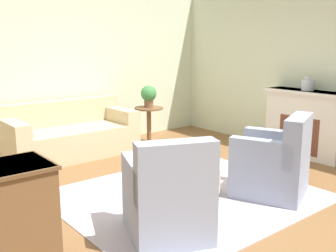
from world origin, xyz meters
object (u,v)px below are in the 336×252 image
(armchair_right, at_px, (275,165))
(vase_mantel_near, at_px, (308,85))
(armchair_left, at_px, (168,199))
(side_table, at_px, (149,119))
(ottoman_table, at_px, (185,178))
(potted_plant_on_side_table, at_px, (149,95))
(couch, at_px, (71,136))

(armchair_right, distance_m, vase_mantel_near, 2.07)
(armchair_left, bearing_deg, side_table, 56.52)
(ottoman_table, xyz_separation_m, potted_plant_on_side_table, (1.24, 2.37, 0.63))
(armchair_right, bearing_deg, armchair_left, 180.00)
(armchair_right, bearing_deg, potted_plant_on_side_table, 83.81)
(vase_mantel_near, distance_m, potted_plant_on_side_table, 2.67)
(couch, height_order, potted_plant_on_side_table, potted_plant_on_side_table)
(side_table, height_order, vase_mantel_near, vase_mantel_near)
(side_table, relative_size, vase_mantel_near, 2.85)
(couch, distance_m, armchair_right, 3.33)
(couch, height_order, vase_mantel_near, vase_mantel_near)
(armchair_left, height_order, armchair_right, same)
(couch, bearing_deg, armchair_right, -70.37)
(armchair_left, distance_m, vase_mantel_near, 3.57)
(ottoman_table, bearing_deg, potted_plant_on_side_table, 62.52)
(armchair_left, bearing_deg, armchair_right, 0.00)
(armchair_right, relative_size, ottoman_table, 1.23)
(armchair_left, height_order, ottoman_table, armchair_left)
(armchair_right, distance_m, side_table, 2.97)
(side_table, xyz_separation_m, vase_mantel_near, (1.46, -2.22, 0.71))
(armchair_right, bearing_deg, ottoman_table, 147.95)
(vase_mantel_near, height_order, potted_plant_on_side_table, vase_mantel_near)
(armchair_right, xyz_separation_m, ottoman_table, (-0.92, 0.57, -0.12))
(armchair_left, xyz_separation_m, ottoman_table, (0.71, 0.57, -0.12))
(side_table, relative_size, potted_plant_on_side_table, 1.70)
(potted_plant_on_side_table, bearing_deg, couch, 172.52)
(ottoman_table, bearing_deg, armchair_right, -32.05)
(ottoman_table, relative_size, side_table, 1.23)
(couch, relative_size, ottoman_table, 2.50)
(couch, bearing_deg, ottoman_table, -85.47)
(armchair_left, height_order, side_table, armchair_left)
(armchair_right, xyz_separation_m, side_table, (0.32, 2.95, 0.07))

